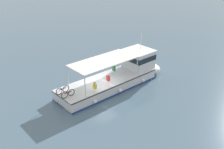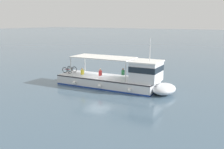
{
  "view_description": "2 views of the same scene",
  "coord_description": "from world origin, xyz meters",
  "views": [
    {
      "loc": [
        12.74,
        18.39,
        12.66
      ],
      "look_at": [
        -1.54,
        -0.49,
        1.4
      ],
      "focal_mm": 41.66,
      "sensor_mm": 36.0,
      "label": 1
    },
    {
      "loc": [
        -15.64,
        21.93,
        6.9
      ],
      "look_at": [
        -1.54,
        -0.49,
        1.4
      ],
      "focal_mm": 41.45,
      "sensor_mm": 36.0,
      "label": 2
    }
  ],
  "objects": [
    {
      "name": "ferry_main",
      "position": [
        -2.56,
        -0.56,
        1.02
      ],
      "size": [
        12.99,
        4.19,
        5.32
      ],
      "color": "silver",
      "rests_on": "ground"
    },
    {
      "name": "ground_plane",
      "position": [
        0.0,
        0.0,
        0.0
      ],
      "size": [
        400.0,
        400.0,
        0.0
      ],
      "primitive_type": "plane",
      "color": "slate"
    }
  ]
}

